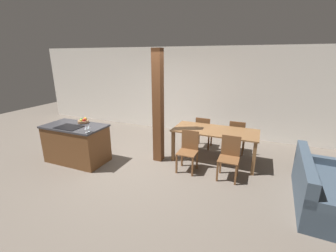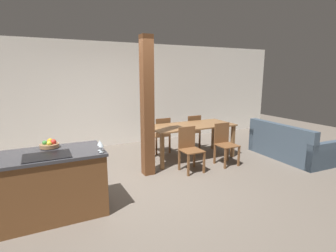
{
  "view_description": "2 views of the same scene",
  "coord_description": "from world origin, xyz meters",
  "px_view_note": "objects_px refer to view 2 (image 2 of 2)",
  "views": [
    {
      "loc": [
        2.4,
        -4.12,
        2.41
      ],
      "look_at": [
        0.6,
        0.2,
        0.95
      ],
      "focal_mm": 24.0,
      "sensor_mm": 36.0,
      "label": 1
    },
    {
      "loc": [
        -1.54,
        -4.06,
        1.91
      ],
      "look_at": [
        0.6,
        0.2,
        0.95
      ],
      "focal_mm": 28.0,
      "sensor_mm": 36.0,
      "label": 2
    }
  ],
  "objects_px": {
    "fruit_bowl": "(50,144)",
    "dining_chair_far_left": "(161,134)",
    "dining_chair_far_right": "(192,131)",
    "dining_chair_near_right": "(225,143)",
    "couch": "(289,146)",
    "timber_post": "(147,108)",
    "wine_glass_near": "(101,144)",
    "wine_glass_middle": "(100,143)",
    "dining_chair_near_left": "(190,148)",
    "dining_table": "(191,129)",
    "kitchen_island": "(50,184)"
  },
  "relations": [
    {
      "from": "fruit_bowl",
      "to": "dining_chair_far_left",
      "type": "bearing_deg",
      "value": 33.95
    },
    {
      "from": "dining_chair_far_right",
      "to": "dining_chair_near_right",
      "type": "bearing_deg",
      "value": 90.0
    },
    {
      "from": "couch",
      "to": "timber_post",
      "type": "bearing_deg",
      "value": 83.15
    },
    {
      "from": "wine_glass_near",
      "to": "dining_chair_far_left",
      "type": "height_order",
      "value": "wine_glass_near"
    },
    {
      "from": "wine_glass_middle",
      "to": "dining_chair_far_left",
      "type": "bearing_deg",
      "value": 48.46
    },
    {
      "from": "dining_chair_near_left",
      "to": "dining_chair_far_right",
      "type": "distance_m",
      "value": 1.59
    },
    {
      "from": "fruit_bowl",
      "to": "dining_chair_near_right",
      "type": "relative_size",
      "value": 0.29
    },
    {
      "from": "fruit_bowl",
      "to": "couch",
      "type": "xyz_separation_m",
      "value": [
        4.96,
        0.03,
        -0.67
      ]
    },
    {
      "from": "dining_chair_near_right",
      "to": "couch",
      "type": "bearing_deg",
      "value": -11.88
    },
    {
      "from": "dining_table",
      "to": "dining_chair_near_right",
      "type": "xyz_separation_m",
      "value": [
        0.43,
        -0.66,
        -0.21
      ]
    },
    {
      "from": "kitchen_island",
      "to": "fruit_bowl",
      "type": "xyz_separation_m",
      "value": [
        0.05,
        0.24,
        0.49
      ]
    },
    {
      "from": "fruit_bowl",
      "to": "dining_chair_near_left",
      "type": "distance_m",
      "value": 2.58
    },
    {
      "from": "wine_glass_near",
      "to": "dining_chair_far_left",
      "type": "bearing_deg",
      "value": 49.53
    },
    {
      "from": "wine_glass_middle",
      "to": "dining_table",
      "type": "distance_m",
      "value": 2.81
    },
    {
      "from": "dining_chair_far_right",
      "to": "couch",
      "type": "relative_size",
      "value": 0.48
    },
    {
      "from": "dining_table",
      "to": "dining_chair_near_right",
      "type": "height_order",
      "value": "dining_chair_near_right"
    },
    {
      "from": "couch",
      "to": "dining_table",
      "type": "bearing_deg",
      "value": 66.19
    },
    {
      "from": "dining_chair_far_right",
      "to": "couch",
      "type": "height_order",
      "value": "dining_chair_far_right"
    },
    {
      "from": "couch",
      "to": "dining_chair_near_right",
      "type": "bearing_deg",
      "value": 80.65
    },
    {
      "from": "dining_chair_near_left",
      "to": "dining_chair_far_left",
      "type": "xyz_separation_m",
      "value": [
        0.0,
        1.33,
        0.0
      ]
    },
    {
      "from": "wine_glass_middle",
      "to": "dining_table",
      "type": "bearing_deg",
      "value": 32.54
    },
    {
      "from": "wine_glass_near",
      "to": "wine_glass_middle",
      "type": "relative_size",
      "value": 1.0
    },
    {
      "from": "dining_chair_far_left",
      "to": "dining_table",
      "type": "bearing_deg",
      "value": 123.2
    },
    {
      "from": "wine_glass_middle",
      "to": "timber_post",
      "type": "height_order",
      "value": "timber_post"
    },
    {
      "from": "fruit_bowl",
      "to": "dining_chair_far_left",
      "type": "xyz_separation_m",
      "value": [
        2.51,
        1.69,
        -0.48
      ]
    },
    {
      "from": "dining_chair_near_left",
      "to": "timber_post",
      "type": "bearing_deg",
      "value": 165.72
    },
    {
      "from": "wine_glass_middle",
      "to": "kitchen_island",
      "type": "bearing_deg",
      "value": 159.91
    },
    {
      "from": "couch",
      "to": "wine_glass_middle",
      "type": "bearing_deg",
      "value": 99.14
    },
    {
      "from": "kitchen_island",
      "to": "couch",
      "type": "bearing_deg",
      "value": 3.09
    },
    {
      "from": "dining_table",
      "to": "dining_chair_near_left",
      "type": "xyz_separation_m",
      "value": [
        -0.43,
        -0.66,
        -0.21
      ]
    },
    {
      "from": "kitchen_island",
      "to": "couch",
      "type": "height_order",
      "value": "kitchen_island"
    },
    {
      "from": "dining_chair_far_right",
      "to": "wine_glass_middle",
      "type": "bearing_deg",
      "value": 37.84
    },
    {
      "from": "dining_table",
      "to": "couch",
      "type": "relative_size",
      "value": 1.07
    },
    {
      "from": "kitchen_island",
      "to": "dining_table",
      "type": "relative_size",
      "value": 0.74
    },
    {
      "from": "timber_post",
      "to": "wine_glass_middle",
      "type": "bearing_deg",
      "value": -136.83
    },
    {
      "from": "wine_glass_near",
      "to": "kitchen_island",
      "type": "bearing_deg",
      "value": 153.67
    },
    {
      "from": "dining_chair_far_left",
      "to": "timber_post",
      "type": "distance_m",
      "value": 1.61
    },
    {
      "from": "kitchen_island",
      "to": "wine_glass_near",
      "type": "relative_size",
      "value": 9.85
    },
    {
      "from": "dining_table",
      "to": "wine_glass_middle",
      "type": "bearing_deg",
      "value": -147.46
    },
    {
      "from": "fruit_bowl",
      "to": "dining_chair_near_right",
      "type": "xyz_separation_m",
      "value": [
        3.38,
        0.36,
        -0.48
      ]
    },
    {
      "from": "couch",
      "to": "timber_post",
      "type": "xyz_separation_m",
      "value": [
        -3.25,
        0.54,
        1.02
      ]
    },
    {
      "from": "fruit_bowl",
      "to": "dining_table",
      "type": "bearing_deg",
      "value": 19.21
    },
    {
      "from": "dining_chair_far_right",
      "to": "dining_chair_near_left",
      "type": "bearing_deg",
      "value": 56.8
    },
    {
      "from": "wine_glass_middle",
      "to": "dining_chair_far_right",
      "type": "height_order",
      "value": "wine_glass_middle"
    },
    {
      "from": "fruit_bowl",
      "to": "wine_glass_middle",
      "type": "bearing_deg",
      "value": -38.72
    },
    {
      "from": "dining_table",
      "to": "wine_glass_near",
      "type": "bearing_deg",
      "value": -146.04
    },
    {
      "from": "kitchen_island",
      "to": "timber_post",
      "type": "relative_size",
      "value": 0.56
    },
    {
      "from": "fruit_bowl",
      "to": "dining_chair_far_right",
      "type": "distance_m",
      "value": 3.81
    },
    {
      "from": "wine_glass_near",
      "to": "couch",
      "type": "xyz_separation_m",
      "value": [
        4.37,
        0.59,
        -0.73
      ]
    },
    {
      "from": "dining_chair_near_right",
      "to": "dining_chair_far_right",
      "type": "relative_size",
      "value": 1.0
    }
  ]
}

